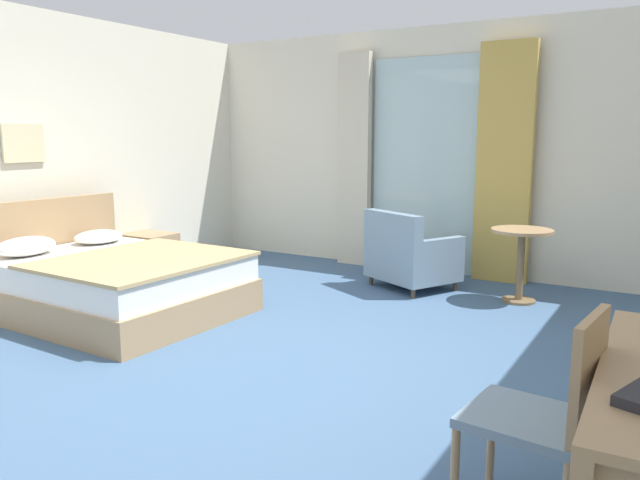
% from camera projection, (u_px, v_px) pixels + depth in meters
% --- Properties ---
extents(ground, '(6.56, 7.55, 0.10)m').
position_uv_depth(ground, '(254.00, 368.00, 4.36)').
color(ground, '#426084').
extents(wall_back, '(6.16, 0.12, 2.77)m').
position_uv_depth(wall_back, '(437.00, 151.00, 7.10)').
color(wall_back, silver).
rests_on(wall_back, ground).
extents(balcony_glass_door, '(1.35, 0.02, 2.44)m').
position_uv_depth(balcony_glass_door, '(428.00, 166.00, 7.10)').
color(balcony_glass_door, silver).
rests_on(balcony_glass_door, ground).
extents(curtain_panel_left, '(0.40, 0.10, 2.53)m').
position_uv_depth(curtain_panel_left, '(354.00, 161.00, 7.46)').
color(curtain_panel_left, beige).
rests_on(curtain_panel_left, ground).
extents(curtain_panel_right, '(0.58, 0.10, 2.53)m').
position_uv_depth(curtain_panel_right, '(504.00, 164.00, 6.55)').
color(curtain_panel_right, tan).
rests_on(curtain_panel_right, ground).
extents(bed, '(2.12, 1.69, 0.97)m').
position_uv_depth(bed, '(112.00, 282.00, 5.51)').
color(bed, tan).
rests_on(bed, ground).
extents(nightstand, '(0.50, 0.46, 0.46)m').
position_uv_depth(nightstand, '(151.00, 254.00, 7.08)').
color(nightstand, tan).
rests_on(nightstand, ground).
extents(desk_chair, '(0.51, 0.48, 0.92)m').
position_uv_depth(desk_chair, '(550.00, 410.00, 2.42)').
color(desk_chair, gray).
rests_on(desk_chair, ground).
extents(armchair_by_window, '(1.01, 0.96, 0.81)m').
position_uv_depth(armchair_by_window, '(409.00, 257.00, 6.39)').
color(armchair_by_window, gray).
rests_on(armchair_by_window, ground).
extents(round_cafe_table, '(0.57, 0.57, 0.70)m').
position_uv_depth(round_cafe_table, '(521.00, 249.00, 5.84)').
color(round_cafe_table, tan).
rests_on(round_cafe_table, ground).
extents(framed_picture, '(0.03, 0.43, 0.36)m').
position_uv_depth(framed_picture, '(23.00, 143.00, 5.88)').
color(framed_picture, beige).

